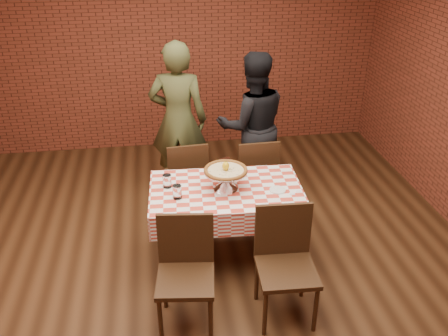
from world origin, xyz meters
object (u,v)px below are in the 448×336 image
Objects in this scene: pizza at (226,171)px; water_glass_left at (177,192)px; chair_near_right at (287,269)px; diner_olive at (178,120)px; condiment_caddy at (225,165)px; chair_far_left at (186,177)px; pizza_stand at (226,180)px; chair_far_right at (254,174)px; water_glass_right at (167,181)px; diner_black at (252,125)px; table at (226,224)px; chair_near_left at (186,279)px.

water_glass_left is at bearing -166.93° from pizza.
water_glass_left is at bearing 140.48° from chair_near_right.
chair_near_right is 2.33m from diner_olive.
chair_far_left reaches higher than condiment_caddy.
pizza_stand is 1.40m from diner_olive.
diner_olive is at bearing -39.03° from chair_far_right.
chair_far_left is at bearing 114.34° from chair_near_right.
pizza_stand is 0.97m from chair_far_left.
water_glass_left is 0.22m from water_glass_right.
pizza_stand is at bearing 13.07° from water_glass_left.
diner_black is (0.13, 2.04, 0.37)m from chair_near_right.
diner_black is (0.06, 0.44, 0.38)m from chair_far_right.
water_glass_right is at bearing 93.24° from diner_olive.
pizza is 2.91× the size of condiment_caddy.
chair_far_left is at bearing 109.69° from pizza.
pizza_stand is 2.97× the size of condiment_caddy.
chair_far_right is (0.38, 0.46, -0.37)m from condiment_caddy.
chair_far_right is (0.07, 1.60, -0.01)m from chair_near_right.
chair_near_left is (-0.44, -0.81, 0.09)m from table.
pizza reaches higher than condiment_caddy.
condiment_caddy is 0.07× the size of diner_olive.
condiment_caddy is at bearing 81.65° from pizza.
chair_far_right is (0.43, 0.78, 0.08)m from table.
chair_far_left is at bearing 109.78° from table.
water_glass_right is 0.60m from condiment_caddy.
pizza_stand is at bearing -115.11° from condiment_caddy.
chair_near_right is (0.80, -0.73, -0.35)m from water_glass_left.
condiment_caddy is at bearing 81.65° from pizza_stand.
chair_far_right is at bearing 61.14° from pizza.
table is 3.41× the size of pizza_stand.
water_glass_left is at bearing 53.39° from diner_black.
water_glass_left is 0.14× the size of chair_far_right.
water_glass_right reaches higher than table.
chair_near_right reaches higher than pizza_stand.
pizza is 3.14× the size of water_glass_right.
pizza_stand reaches higher than chair_near_left.
pizza_stand is 1.00m from chair_near_left.
diner_olive reaches higher than condiment_caddy.
chair_near_right reaches higher than table.
water_glass_right is at bearing 102.18° from chair_near_left.
diner_olive is (0.11, 1.46, 0.08)m from water_glass_left.
chair_far_left is at bearing 105.00° from diner_olive.
diner_olive is (-0.33, 1.36, 0.05)m from pizza_stand.
table is 10.93× the size of water_glass_right.
chair_near_right is 1.03× the size of chair_far_right.
condiment_caddy is 1.28m from chair_near_left.
chair_near_left is at bearing 60.03° from chair_far_right.
diner_olive reaches higher than table.
diner_black is (0.82, -0.14, -0.06)m from diner_olive.
chair_near_left is 0.55× the size of diner_black.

